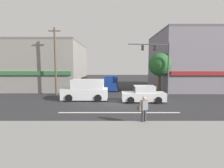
% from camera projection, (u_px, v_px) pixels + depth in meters
% --- Properties ---
extents(ground_plane, '(120.00, 120.00, 0.00)m').
position_uv_depth(ground_plane, '(118.00, 103.00, 16.40)').
color(ground_plane, '#2B2B2D').
extents(lane_marking_stripe, '(9.00, 0.24, 0.01)m').
position_uv_depth(lane_marking_stripe, '(120.00, 113.00, 12.92)').
color(lane_marking_stripe, silver).
rests_on(lane_marking_stripe, ground).
extents(sidewalk_curb, '(40.00, 5.00, 0.16)m').
position_uv_depth(sidewalk_curb, '(124.00, 139.00, 7.94)').
color(sidewalk_curb, gray).
rests_on(sidewalk_curb, ground).
extents(building_left_block, '(11.05, 11.91, 7.12)m').
position_uv_depth(building_left_block, '(48.00, 66.00, 27.93)').
color(building_left_block, gray).
rests_on(building_left_block, ground).
extents(building_right_corner, '(13.62, 11.75, 8.52)m').
position_uv_depth(building_right_corner, '(201.00, 61.00, 26.95)').
color(building_right_corner, slate).
rests_on(building_right_corner, ground).
extents(street_tree, '(2.92, 2.92, 5.15)m').
position_uv_depth(street_tree, '(161.00, 65.00, 22.02)').
color(street_tree, '#4C3823').
rests_on(street_tree, ground).
extents(utility_pole_near_left, '(1.40, 0.22, 7.97)m').
position_uv_depth(utility_pole_near_left, '(56.00, 61.00, 20.73)').
color(utility_pole_near_left, brown).
rests_on(utility_pole_near_left, ground).
extents(utility_pole_far_right, '(1.40, 0.22, 8.51)m').
position_uv_depth(utility_pole_far_right, '(184.00, 59.00, 23.05)').
color(utility_pole_far_right, brown).
rests_on(utility_pole_far_right, ground).
extents(traffic_light_mast, '(4.87, 0.69, 6.20)m').
position_uv_depth(traffic_light_mast, '(161.00, 60.00, 20.19)').
color(traffic_light_mast, '#47474C').
rests_on(traffic_light_mast, ground).
extents(van_approaching_near, '(4.62, 2.09, 2.11)m').
position_uv_depth(van_approaching_near, '(86.00, 90.00, 17.80)').
color(van_approaching_near, silver).
rests_on(van_approaching_near, ground).
extents(van_crossing_leftbound, '(2.19, 4.68, 2.11)m').
position_uv_depth(van_crossing_leftbound, '(111.00, 83.00, 25.67)').
color(van_crossing_leftbound, navy).
rests_on(van_crossing_leftbound, ground).
extents(sedan_crossing_center, '(4.13, 1.94, 1.58)m').
position_uv_depth(sedan_crossing_center, '(144.00, 95.00, 16.85)').
color(sedan_crossing_center, silver).
rests_on(sedan_crossing_center, ground).
extents(pedestrian_foreground_with_bag, '(0.68, 0.44, 1.67)m').
position_uv_depth(pedestrian_foreground_with_bag, '(144.00, 108.00, 10.22)').
color(pedestrian_foreground_with_bag, '#333338').
rests_on(pedestrian_foreground_with_bag, ground).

